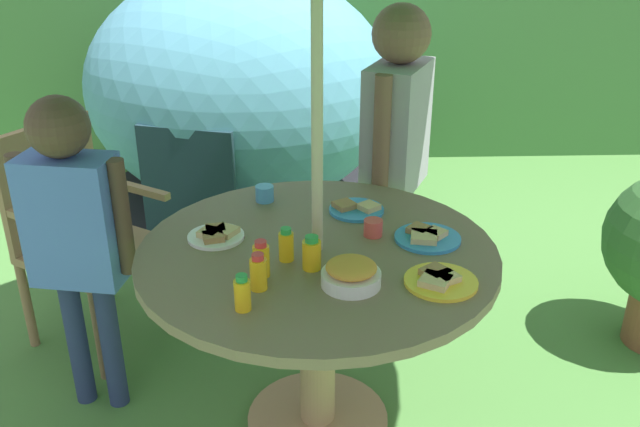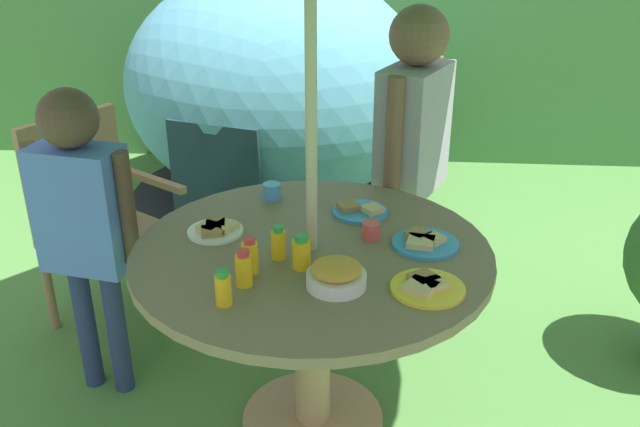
{
  "view_description": "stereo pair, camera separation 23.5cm",
  "coord_description": "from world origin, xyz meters",
  "px_view_note": "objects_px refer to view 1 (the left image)",
  "views": [
    {
      "loc": [
        -0.06,
        -1.97,
        1.77
      ],
      "look_at": [
        0.01,
        0.16,
        0.77
      ],
      "focal_mm": 38.54,
      "sensor_mm": 36.0,
      "label": 1
    },
    {
      "loc": [
        0.17,
        -1.97,
        1.77
      ],
      "look_at": [
        0.01,
        0.16,
        0.77
      ],
      "focal_mm": 38.54,
      "sensor_mm": 36.0,
      "label": 2
    }
  ],
  "objects_px": {
    "plate_back_edge": "(427,237)",
    "plate_mid_right": "(440,280)",
    "juice_bottle_far_right": "(242,294)",
    "plate_near_left": "(356,209)",
    "cup_far": "(265,193)",
    "plate_center_back": "(216,235)",
    "juice_bottle_center_front": "(258,273)",
    "wooden_chair": "(76,225)",
    "dome_tent": "(239,89)",
    "child_in_blue_shirt": "(74,221)",
    "juice_bottle_near_right": "(312,254)",
    "cup_near": "(373,228)",
    "child_in_grey_shirt": "(397,128)",
    "juice_bottle_mid_left": "(286,245)",
    "juice_bottle_far_left": "(261,260)",
    "snack_bowl": "(351,274)",
    "garden_table": "(317,291)"
  },
  "relations": [
    {
      "from": "plate_back_edge",
      "to": "plate_mid_right",
      "type": "relative_size",
      "value": 1.01
    },
    {
      "from": "juice_bottle_far_right",
      "to": "plate_near_left",
      "type": "bearing_deg",
      "value": 59.95
    },
    {
      "from": "plate_back_edge",
      "to": "cup_far",
      "type": "relative_size",
      "value": 3.22
    },
    {
      "from": "plate_center_back",
      "to": "juice_bottle_center_front",
      "type": "bearing_deg",
      "value": -64.46
    },
    {
      "from": "wooden_chair",
      "to": "juice_bottle_center_front",
      "type": "xyz_separation_m",
      "value": [
        0.81,
        -0.88,
        0.26
      ]
    },
    {
      "from": "dome_tent",
      "to": "child_in_blue_shirt",
      "type": "xyz_separation_m",
      "value": [
        -0.42,
        -1.97,
        0.07
      ]
    },
    {
      "from": "juice_bottle_near_right",
      "to": "cup_near",
      "type": "relative_size",
      "value": 1.71
    },
    {
      "from": "child_in_grey_shirt",
      "to": "juice_bottle_mid_left",
      "type": "relative_size",
      "value": 12.59
    },
    {
      "from": "cup_near",
      "to": "cup_far",
      "type": "height_order",
      "value": "cup_far"
    },
    {
      "from": "wooden_chair",
      "to": "plate_near_left",
      "type": "bearing_deg",
      "value": -74.39
    },
    {
      "from": "wooden_chair",
      "to": "plate_near_left",
      "type": "xyz_separation_m",
      "value": [
        1.14,
        -0.35,
        0.22
      ]
    },
    {
      "from": "dome_tent",
      "to": "cup_far",
      "type": "xyz_separation_m",
      "value": [
        0.22,
        -1.73,
        0.05
      ]
    },
    {
      "from": "plate_near_left",
      "to": "juice_bottle_mid_left",
      "type": "height_order",
      "value": "juice_bottle_mid_left"
    },
    {
      "from": "plate_center_back",
      "to": "juice_bottle_far_left",
      "type": "height_order",
      "value": "juice_bottle_far_left"
    },
    {
      "from": "juice_bottle_mid_left",
      "to": "wooden_chair",
      "type": "bearing_deg",
      "value": 141.38
    },
    {
      "from": "plate_center_back",
      "to": "plate_near_left",
      "type": "bearing_deg",
      "value": 22.09
    },
    {
      "from": "snack_bowl",
      "to": "child_in_grey_shirt",
      "type": "bearing_deg",
      "value": 74.99
    },
    {
      "from": "child_in_grey_shirt",
      "to": "juice_bottle_far_left",
      "type": "xyz_separation_m",
      "value": [
        -0.53,
        -0.92,
        -0.11
      ]
    },
    {
      "from": "snack_bowl",
      "to": "juice_bottle_near_right",
      "type": "relative_size",
      "value": 1.62
    },
    {
      "from": "garden_table",
      "to": "dome_tent",
      "type": "distance_m",
      "value": 2.16
    },
    {
      "from": "juice_bottle_near_right",
      "to": "wooden_chair",
      "type": "bearing_deg",
      "value": 141.58
    },
    {
      "from": "garden_table",
      "to": "plate_mid_right",
      "type": "distance_m",
      "value": 0.46
    },
    {
      "from": "wooden_chair",
      "to": "garden_table",
      "type": "bearing_deg",
      "value": -90.0
    },
    {
      "from": "plate_back_edge",
      "to": "cup_near",
      "type": "bearing_deg",
      "value": 167.68
    },
    {
      "from": "garden_table",
      "to": "plate_mid_right",
      "type": "xyz_separation_m",
      "value": [
        0.35,
        -0.23,
        0.17
      ]
    },
    {
      "from": "plate_mid_right",
      "to": "cup_far",
      "type": "height_order",
      "value": "cup_far"
    },
    {
      "from": "child_in_grey_shirt",
      "to": "juice_bottle_mid_left",
      "type": "distance_m",
      "value": 0.95
    },
    {
      "from": "plate_back_edge",
      "to": "plate_mid_right",
      "type": "distance_m",
      "value": 0.28
    },
    {
      "from": "dome_tent",
      "to": "child_in_grey_shirt",
      "type": "distance_m",
      "value": 1.57
    },
    {
      "from": "child_in_blue_shirt",
      "to": "plate_back_edge",
      "type": "bearing_deg",
      "value": 5.64
    },
    {
      "from": "wooden_chair",
      "to": "plate_mid_right",
      "type": "relative_size",
      "value": 4.27
    },
    {
      "from": "snack_bowl",
      "to": "juice_bottle_far_left",
      "type": "relative_size",
      "value": 1.52
    },
    {
      "from": "garden_table",
      "to": "plate_back_edge",
      "type": "xyz_separation_m",
      "value": [
        0.37,
        0.05,
        0.17
      ]
    },
    {
      "from": "plate_back_edge",
      "to": "child_in_grey_shirt",
      "type": "bearing_deg",
      "value": 90.9
    },
    {
      "from": "child_in_grey_shirt",
      "to": "juice_bottle_center_front",
      "type": "relative_size",
      "value": 12.17
    },
    {
      "from": "dome_tent",
      "to": "juice_bottle_near_right",
      "type": "xyz_separation_m",
      "value": [
        0.38,
        -2.25,
        0.08
      ]
    },
    {
      "from": "juice_bottle_far_right",
      "to": "plate_center_back",
      "type": "bearing_deg",
      "value": 105.12
    },
    {
      "from": "dome_tent",
      "to": "juice_bottle_near_right",
      "type": "distance_m",
      "value": 2.28
    },
    {
      "from": "juice_bottle_center_front",
      "to": "juice_bottle_far_right",
      "type": "bearing_deg",
      "value": -109.68
    },
    {
      "from": "child_in_grey_shirt",
      "to": "snack_bowl",
      "type": "xyz_separation_m",
      "value": [
        -0.26,
        -0.98,
        -0.13
      ]
    },
    {
      "from": "juice_bottle_mid_left",
      "to": "cup_far",
      "type": "height_order",
      "value": "juice_bottle_mid_left"
    },
    {
      "from": "plate_back_edge",
      "to": "juice_bottle_far_left",
      "type": "distance_m",
      "value": 0.58
    },
    {
      "from": "plate_back_edge",
      "to": "dome_tent",
      "type": "bearing_deg",
      "value": 110.44
    },
    {
      "from": "juice_bottle_far_right",
      "to": "cup_far",
      "type": "xyz_separation_m",
      "value": [
        0.03,
        0.74,
        -0.02
      ]
    },
    {
      "from": "snack_bowl",
      "to": "plate_near_left",
      "type": "distance_m",
      "value": 0.52
    },
    {
      "from": "plate_near_left",
      "to": "cup_near",
      "type": "bearing_deg",
      "value": -78.36
    },
    {
      "from": "juice_bottle_far_right",
      "to": "garden_table",
      "type": "bearing_deg",
      "value": 58.26
    },
    {
      "from": "dome_tent",
      "to": "juice_bottle_center_front",
      "type": "distance_m",
      "value": 2.37
    },
    {
      "from": "plate_back_edge",
      "to": "juice_bottle_mid_left",
      "type": "relative_size",
      "value": 2.0
    },
    {
      "from": "child_in_blue_shirt",
      "to": "plate_near_left",
      "type": "xyz_separation_m",
      "value": [
        0.97,
        0.13,
        -0.03
      ]
    }
  ]
}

